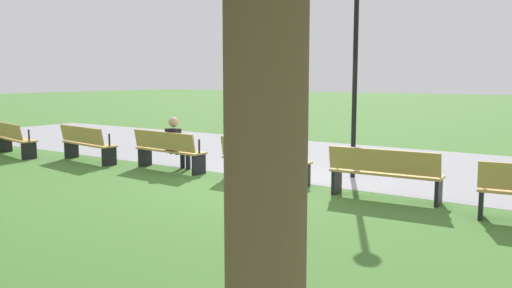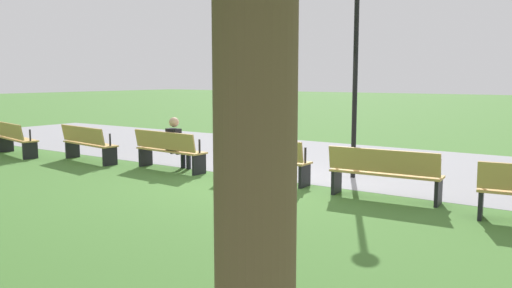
{
  "view_description": "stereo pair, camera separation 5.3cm",
  "coord_description": "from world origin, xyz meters",
  "px_view_note": "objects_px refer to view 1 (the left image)",
  "views": [
    {
      "loc": [
        5.56,
        -8.56,
        2.07
      ],
      "look_at": [
        0.0,
        -0.35,
        0.8
      ],
      "focal_mm": 36.38,
      "sensor_mm": 36.0,
      "label": 1
    },
    {
      "loc": [
        5.61,
        -8.53,
        2.07
      ],
      "look_at": [
        0.0,
        -0.35,
        0.8
      ],
      "focal_mm": 36.38,
      "sensor_mm": 36.0,
      "label": 2
    }
  ],
  "objects_px": {
    "bench_2": "(168,149)",
    "lamp_post": "(356,35)",
    "bench_1": "(87,143)",
    "person_seated": "(176,142)",
    "bench_0": "(13,138)",
    "bench_4": "(384,172)",
    "bench_3": "(264,159)"
  },
  "relations": [
    {
      "from": "bench_1",
      "to": "person_seated",
      "type": "xyz_separation_m",
      "value": [
        2.63,
        0.4,
        0.16
      ]
    },
    {
      "from": "person_seated",
      "to": "lamp_post",
      "type": "bearing_deg",
      "value": 25.55
    },
    {
      "from": "bench_3",
      "to": "person_seated",
      "type": "relative_size",
      "value": 1.57
    },
    {
      "from": "bench_3",
      "to": "lamp_post",
      "type": "relative_size",
      "value": 0.45
    },
    {
      "from": "bench_1",
      "to": "lamp_post",
      "type": "xyz_separation_m",
      "value": [
        6.26,
        1.83,
        2.45
      ]
    },
    {
      "from": "bench_2",
      "to": "person_seated",
      "type": "distance_m",
      "value": 0.25
    },
    {
      "from": "bench_0",
      "to": "bench_4",
      "type": "xyz_separation_m",
      "value": [
        9.99,
        0.69,
        0.0
      ]
    },
    {
      "from": "bench_1",
      "to": "bench_0",
      "type": "bearing_deg",
      "value": -162.11
    },
    {
      "from": "bench_0",
      "to": "person_seated",
      "type": "bearing_deg",
      "value": 21.18
    },
    {
      "from": "bench_2",
      "to": "lamp_post",
      "type": "height_order",
      "value": "lamp_post"
    },
    {
      "from": "bench_3",
      "to": "lamp_post",
      "type": "distance_m",
      "value": 3.13
    },
    {
      "from": "bench_2",
      "to": "bench_3",
      "type": "relative_size",
      "value": 1.01
    },
    {
      "from": "bench_1",
      "to": "bench_4",
      "type": "xyz_separation_m",
      "value": [
        7.51,
        0.26,
        0.0
      ]
    },
    {
      "from": "bench_4",
      "to": "bench_0",
      "type": "bearing_deg",
      "value": 179.98
    },
    {
      "from": "bench_0",
      "to": "bench_2",
      "type": "bearing_deg",
      "value": 19.89
    },
    {
      "from": "bench_2",
      "to": "bench_3",
      "type": "bearing_deg",
      "value": 5.97
    },
    {
      "from": "bench_3",
      "to": "bench_4",
      "type": "distance_m",
      "value": 2.51
    },
    {
      "from": "bench_0",
      "to": "bench_3",
      "type": "relative_size",
      "value": 1.03
    },
    {
      "from": "bench_2",
      "to": "bench_3",
      "type": "height_order",
      "value": "same"
    },
    {
      "from": "bench_0",
      "to": "bench_4",
      "type": "bearing_deg",
      "value": 15.92
    },
    {
      "from": "bench_2",
      "to": "bench_3",
      "type": "xyz_separation_m",
      "value": [
        2.51,
        0.09,
        0.0
      ]
    },
    {
      "from": "bench_4",
      "to": "person_seated",
      "type": "relative_size",
      "value": 1.6
    },
    {
      "from": "lamp_post",
      "to": "bench_2",
      "type": "bearing_deg",
      "value": -157.34
    },
    {
      "from": "person_seated",
      "to": "lamp_post",
      "type": "height_order",
      "value": "lamp_post"
    },
    {
      "from": "bench_1",
      "to": "bench_2",
      "type": "xyz_separation_m",
      "value": [
        2.5,
        0.26,
        0.0
      ]
    },
    {
      "from": "bench_2",
      "to": "bench_4",
      "type": "relative_size",
      "value": 1.0
    },
    {
      "from": "lamp_post",
      "to": "person_seated",
      "type": "bearing_deg",
      "value": -158.44
    },
    {
      "from": "bench_0",
      "to": "bench_2",
      "type": "xyz_separation_m",
      "value": [
        4.97,
        0.69,
        0.0
      ]
    },
    {
      "from": "bench_2",
      "to": "bench_4",
      "type": "height_order",
      "value": "same"
    },
    {
      "from": "bench_1",
      "to": "bench_2",
      "type": "height_order",
      "value": "same"
    },
    {
      "from": "bench_1",
      "to": "bench_3",
      "type": "xyz_separation_m",
      "value": [
        5.01,
        0.35,
        0.0
      ]
    },
    {
      "from": "bench_1",
      "to": "person_seated",
      "type": "relative_size",
      "value": 1.61
    }
  ]
}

